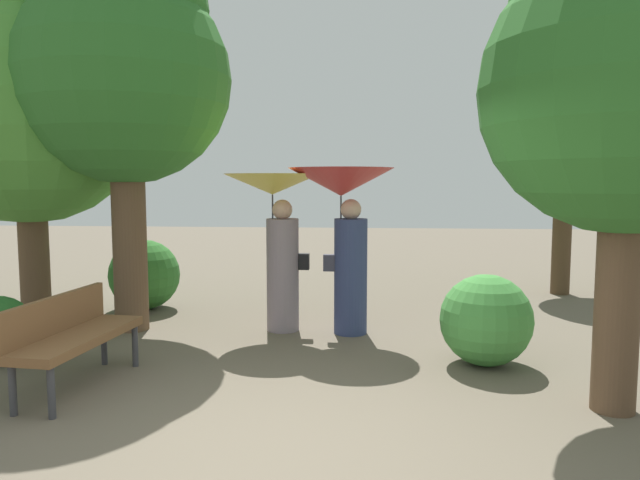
{
  "coord_description": "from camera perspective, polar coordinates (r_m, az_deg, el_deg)",
  "views": [
    {
      "loc": [
        0.65,
        -3.78,
        1.85
      ],
      "look_at": [
        0.0,
        3.9,
        1.09
      ],
      "focal_mm": 33.04,
      "sensor_mm": 36.0,
      "label": 1
    }
  ],
  "objects": [
    {
      "name": "ground_plane",
      "position": [
        4.25,
        -4.72,
        -20.15
      ],
      "size": [
        40.0,
        40.0,
        0.0
      ],
      "primitive_type": "plane",
      "color": "brown"
    },
    {
      "name": "tree_near_right",
      "position": [
        10.44,
        22.69,
        8.46
      ],
      "size": [
        1.84,
        1.84,
        3.6
      ],
      "color": "#4C3823",
      "rests_on": "ground"
    },
    {
      "name": "tree_mid_left",
      "position": [
        8.85,
        -26.59,
        13.32
      ],
      "size": [
        3.16,
        3.16,
        4.91
      ],
      "color": "brown",
      "rests_on": "ground"
    },
    {
      "name": "bush_path_right",
      "position": [
        6.21,
        15.78,
        -7.47
      ],
      "size": [
        0.93,
        0.93,
        0.93
      ],
      "primitive_type": "sphere",
      "color": "#428C3D",
      "rests_on": "ground"
    },
    {
      "name": "tree_near_left",
      "position": [
        7.79,
        -18.47,
        16.47
      ],
      "size": [
        2.57,
        2.57,
        4.96
      ],
      "color": "brown",
      "rests_on": "ground"
    },
    {
      "name": "park_bench",
      "position": [
        5.78,
        -22.95,
        -8.21
      ],
      "size": [
        0.63,
        1.54,
        0.83
      ],
      "rotation": [
        0.0,
        0.0,
        1.47
      ],
      "color": "#38383D",
      "rests_on": "ground"
    },
    {
      "name": "tree_mid_right",
      "position": [
        5.29,
        27.8,
        15.19
      ],
      "size": [
        2.28,
        2.28,
        4.18
      ],
      "color": "brown",
      "rests_on": "ground"
    },
    {
      "name": "person_left",
      "position": [
        7.27,
        -4.22,
        2.04
      ],
      "size": [
        1.19,
        1.19,
        1.95
      ],
      "rotation": [
        0.0,
        0.0,
        1.66
      ],
      "color": "gray",
      "rests_on": "ground"
    },
    {
      "name": "bush_path_left",
      "position": [
        8.94,
        -16.65,
        -3.23
      ],
      "size": [
        1.02,
        1.02,
        1.02
      ],
      "primitive_type": "sphere",
      "color": "#2D6B28",
      "rests_on": "ground"
    },
    {
      "name": "person_right",
      "position": [
        7.1,
        2.33,
        2.91
      ],
      "size": [
        1.28,
        1.28,
        2.02
      ],
      "rotation": [
        0.0,
        0.0,
        1.66
      ],
      "color": "navy",
      "rests_on": "ground"
    }
  ]
}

